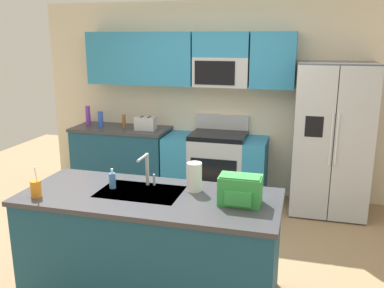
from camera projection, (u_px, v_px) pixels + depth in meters
The scene contains 15 objects.
ground_plane at pixel (178, 264), 4.04m from camera, with size 9.00×9.00×0.00m, color #997A56.
kitchen_wall_unit at pixel (212, 87), 5.65m from camera, with size 5.20×0.43×2.60m.
back_counter at pixel (122, 158), 5.96m from camera, with size 1.36×0.63×0.90m.
range_oven at pixel (215, 166), 5.61m from camera, with size 1.36×0.61×1.10m.
refrigerator at pixel (332, 139), 5.06m from camera, with size 0.90×0.76×1.85m.
island_counter at pixel (151, 245), 3.46m from camera, with size 2.10×0.88×0.90m.
toaster at pixel (146, 123), 5.68m from camera, with size 0.28×0.16×0.18m.
pepper_mill at pixel (124, 121), 5.81m from camera, with size 0.05×0.05×0.18m, color brown.
bottle_blue at pixel (101, 119), 5.84m from camera, with size 0.07×0.07×0.22m, color blue.
bottle_purple at pixel (88, 115), 5.99m from camera, with size 0.07×0.07×0.27m, color purple.
sink_faucet at pixel (147, 167), 3.51m from camera, with size 0.09×0.21×0.28m.
drink_cup_orange at pixel (36, 189), 3.29m from camera, with size 0.08×0.08×0.25m.
soap_dispenser at pixel (112, 180), 3.49m from camera, with size 0.06×0.06×0.17m.
paper_towel_roll at pixel (194, 177), 3.41m from camera, with size 0.12×0.12×0.24m, color white.
backpack at pixel (240, 189), 3.14m from camera, with size 0.32×0.22×0.23m.
Camera 1 is at (1.08, -3.46, 2.13)m, focal length 38.92 mm.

